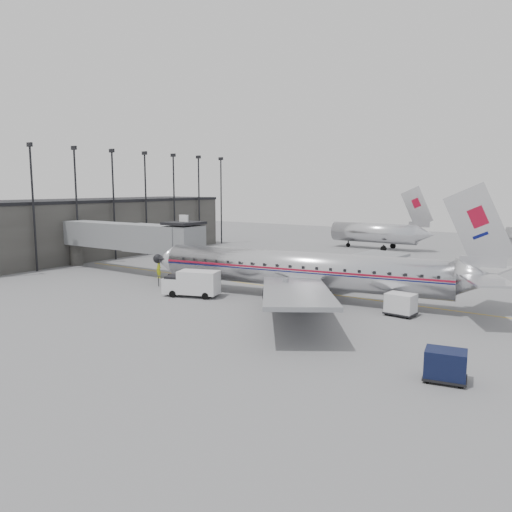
{
  "coord_description": "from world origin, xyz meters",
  "views": [
    {
      "loc": [
        27.89,
        -36.2,
        10.12
      ],
      "look_at": [
        -0.1,
        4.84,
        3.2
      ],
      "focal_mm": 35.0,
      "sensor_mm": 36.0,
      "label": 1
    }
  ],
  "objects_px": {
    "baggage_cart_navy": "(445,365)",
    "baggage_cart_white": "(401,304)",
    "airliner": "(307,270)",
    "service_van": "(192,283)",
    "ramp_worker": "(159,270)"
  },
  "relations": [
    {
      "from": "baggage_cart_white",
      "to": "airliner",
      "type": "bearing_deg",
      "value": 178.34
    },
    {
      "from": "baggage_cart_navy",
      "to": "ramp_worker",
      "type": "distance_m",
      "value": 36.4
    },
    {
      "from": "baggage_cart_navy",
      "to": "ramp_worker",
      "type": "bearing_deg",
      "value": 148.86
    },
    {
      "from": "baggage_cart_white",
      "to": "ramp_worker",
      "type": "xyz_separation_m",
      "value": [
        -27.68,
        1.0,
        -0.02
      ]
    },
    {
      "from": "baggage_cart_navy",
      "to": "service_van",
      "type": "bearing_deg",
      "value": 151.82
    },
    {
      "from": "airliner",
      "to": "baggage_cart_navy",
      "type": "height_order",
      "value": "airliner"
    },
    {
      "from": "airliner",
      "to": "baggage_cart_white",
      "type": "bearing_deg",
      "value": -15.93
    },
    {
      "from": "baggage_cart_navy",
      "to": "baggage_cart_white",
      "type": "bearing_deg",
      "value": 107.57
    },
    {
      "from": "baggage_cart_white",
      "to": "ramp_worker",
      "type": "height_order",
      "value": "ramp_worker"
    },
    {
      "from": "airliner",
      "to": "baggage_cart_navy",
      "type": "relative_size",
      "value": 13.72
    },
    {
      "from": "airliner",
      "to": "service_van",
      "type": "relative_size",
      "value": 6.02
    },
    {
      "from": "airliner",
      "to": "baggage_cart_navy",
      "type": "distance_m",
      "value": 20.25
    },
    {
      "from": "baggage_cart_navy",
      "to": "baggage_cart_white",
      "type": "relative_size",
      "value": 1.0
    },
    {
      "from": "service_van",
      "to": "baggage_cart_white",
      "type": "bearing_deg",
      "value": -6.1
    },
    {
      "from": "airliner",
      "to": "service_van",
      "type": "xyz_separation_m",
      "value": [
        -9.27,
        -5.12,
        -1.38
      ]
    }
  ]
}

